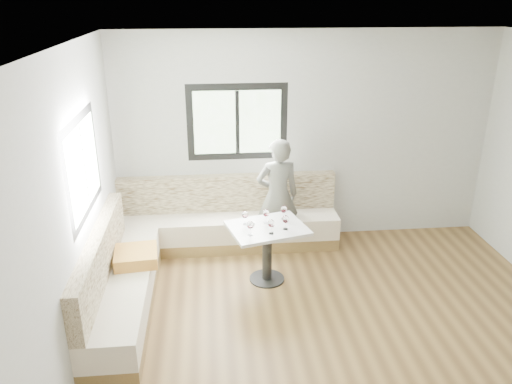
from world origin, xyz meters
The scene contains 11 objects.
room centered at (-0.08, 0.08, 1.41)m, with size 5.01×5.01×2.81m.
banquette centered at (-1.59, 1.63, 0.33)m, with size 2.90×2.80×0.95m.
table centered at (-0.64, 1.34, 0.53)m, with size 1.00×0.86×0.70m.
person centered at (-0.42, 2.10, 0.77)m, with size 0.56×0.37×1.53m, color #5A5A53.
olive_ramekin centered at (-0.83, 1.41, 0.72)m, with size 0.09×0.09×0.04m.
wine_glass_a centered at (-0.85, 1.15, 0.82)m, with size 0.08×0.08×0.17m.
wine_glass_b centered at (-0.62, 1.16, 0.82)m, with size 0.08×0.08×0.17m.
wine_glass_c centered at (-0.44, 1.26, 0.82)m, with size 0.08×0.08×0.17m.
wine_glass_d centered at (-0.64, 1.45, 0.82)m, with size 0.08×0.08×0.17m.
wine_glass_e centered at (-0.42, 1.53, 0.82)m, with size 0.08×0.08×0.17m.
wine_glass_f centered at (-0.89, 1.43, 0.82)m, with size 0.08×0.08×0.17m.
Camera 1 is at (-1.27, -3.79, 3.22)m, focal length 35.00 mm.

